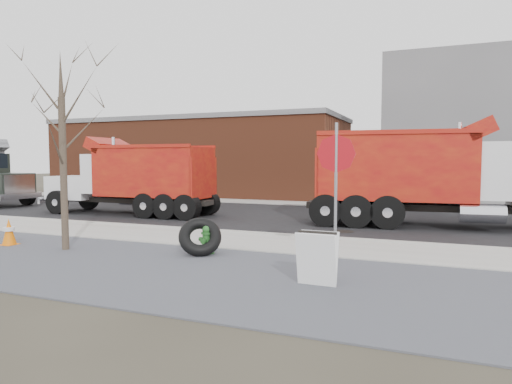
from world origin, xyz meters
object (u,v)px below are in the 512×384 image
at_px(fire_hydrant, 206,241).
at_px(dump_truck_red_b, 135,176).
at_px(truck_tire, 200,237).
at_px(stop_sign, 336,170).
at_px(sandwich_board, 317,258).
at_px(dump_truck_red_a, 431,174).

height_order(fire_hydrant, dump_truck_red_b, dump_truck_red_b).
distance_m(truck_tire, dump_truck_red_b, 9.37).
height_order(truck_tire, stop_sign, stop_sign).
relative_size(fire_hydrant, dump_truck_red_b, 0.10).
height_order(sandwich_board, dump_truck_red_b, dump_truck_red_b).
relative_size(dump_truck_red_a, dump_truck_red_b, 1.20).
xyz_separation_m(fire_hydrant, truck_tire, (-0.09, -0.17, 0.13)).
bearing_deg(stop_sign, sandwich_board, -81.33).
distance_m(fire_hydrant, truck_tire, 0.23).
relative_size(fire_hydrant, truck_tire, 0.54).
relative_size(truck_tire, dump_truck_red_a, 0.15).
height_order(stop_sign, dump_truck_red_a, dump_truck_red_a).
bearing_deg(truck_tire, dump_truck_red_b, 136.31).
bearing_deg(fire_hydrant, sandwich_board, -28.15).
bearing_deg(fire_hydrant, truck_tire, -116.25).
xyz_separation_m(truck_tire, dump_truck_red_b, (-6.72, 6.42, 1.22)).
bearing_deg(truck_tire, dump_truck_red_a, 54.73).
height_order(stop_sign, dump_truck_red_b, dump_truck_red_b).
distance_m(fire_hydrant, sandwich_board, 3.80).
xyz_separation_m(dump_truck_red_a, dump_truck_red_b, (-11.94, -0.96, -0.22)).
relative_size(truck_tire, sandwich_board, 1.34).
bearing_deg(truck_tire, stop_sign, 5.02).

